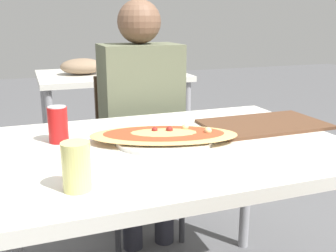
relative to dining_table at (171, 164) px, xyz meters
The scene contains 8 objects.
dining_table is the anchor object (origin of this frame).
chair_far_seated 0.77m from the dining_table, 83.55° to the left, with size 0.40×0.40×0.84m.
person_seated 0.65m from the dining_table, 82.46° to the left, with size 0.38×0.28×1.23m.
pizza_main 0.10m from the dining_table, 118.25° to the left, with size 0.55×0.38×0.05m.
soda_can 0.41m from the dining_table, 157.36° to the left, with size 0.07×0.07×0.12m.
drink_glass 0.46m from the dining_table, 142.32° to the right, with size 0.07×0.07×0.12m.
serving_tray 0.44m from the dining_table, 11.65° to the left, with size 0.47×0.29×0.01m.
background_table 1.84m from the dining_table, 85.30° to the left, with size 1.10×0.80×0.85m.
Camera 1 is at (-0.45, -1.19, 1.14)m, focal length 42.00 mm.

